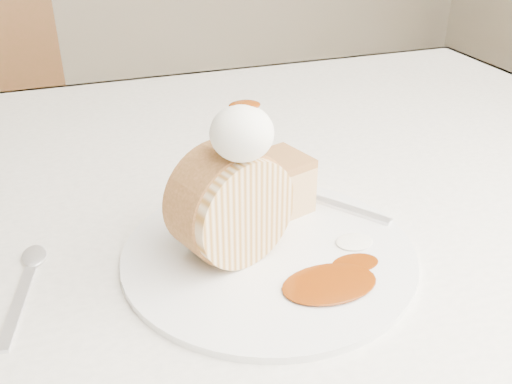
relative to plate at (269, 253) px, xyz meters
name	(u,v)px	position (x,y,z in m)	size (l,w,h in m)	color
table	(193,245)	(-0.04, 0.17, -0.09)	(1.40, 0.90, 0.75)	white
plate	(269,253)	(0.00, 0.00, 0.00)	(0.29, 0.29, 0.01)	white
roulade_slice	(231,205)	(-0.04, 0.01, 0.06)	(0.11, 0.11, 0.06)	beige
cake_chunk	(277,188)	(0.04, 0.07, 0.03)	(0.06, 0.06, 0.05)	#B07142
whipped_cream	(242,133)	(-0.03, -0.01, 0.14)	(0.06, 0.06, 0.05)	white
caramel_drizzle	(245,98)	(-0.02, 0.00, 0.16)	(0.03, 0.02, 0.01)	#682704
caramel_pool	(329,284)	(0.03, -0.07, 0.01)	(0.09, 0.06, 0.00)	#682704
fork	(339,206)	(0.10, 0.05, 0.01)	(0.02, 0.17, 0.00)	silver
spoon	(18,306)	(-0.24, 0.00, 0.00)	(0.02, 0.14, 0.00)	silver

